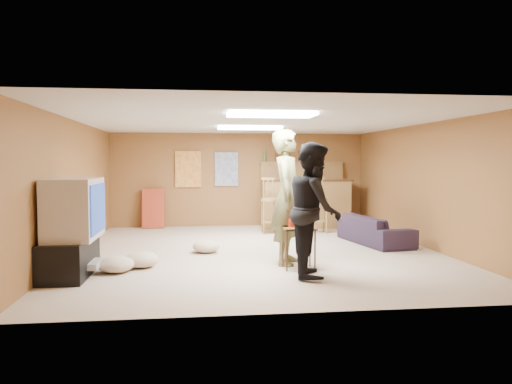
{
  "coord_description": "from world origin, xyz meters",
  "views": [
    {
      "loc": [
        -1.06,
        -8.34,
        1.52
      ],
      "look_at": [
        0.0,
        0.2,
        1.0
      ],
      "focal_mm": 35.0,
      "sensor_mm": 36.0,
      "label": 1
    }
  ],
  "objects": [
    {
      "name": "cushion_near_tv",
      "position": [
        -1.83,
        -1.07,
        0.11
      ],
      "size": [
        0.65,
        0.65,
        0.22
      ],
      "primitive_type": "ellipsoid",
      "rotation": [
        0.0,
        0.0,
        -0.38
      ],
      "color": "tan",
      "rests_on": "ground"
    },
    {
      "name": "bar_shelf",
      "position": [
        1.5,
        3.4,
        1.5
      ],
      "size": [
        2.0,
        0.18,
        0.05
      ],
      "primitive_type": "cube",
      "color": "brown",
      "rests_on": "bar_backing"
    },
    {
      "name": "ceiling_panel_back",
      "position": [
        0.0,
        1.2,
        2.17
      ],
      "size": [
        1.2,
        0.6,
        0.04
      ],
      "primitive_type": "cube",
      "color": "white",
      "rests_on": "ceiling"
    },
    {
      "name": "ground",
      "position": [
        0.0,
        0.0,
        0.0
      ],
      "size": [
        7.0,
        7.0,
        0.0
      ],
      "primitive_type": "plane",
      "color": "tan",
      "rests_on": "ground"
    },
    {
      "name": "sofa",
      "position": [
        2.27,
        0.54,
        0.26
      ],
      "size": [
        0.96,
        1.87,
        0.52
      ],
      "primitive_type": "imported",
      "rotation": [
        0.0,
        0.0,
        1.72
      ],
      "color": "black",
      "rests_on": "ground"
    },
    {
      "name": "tray_table",
      "position": [
        0.41,
        -1.45,
        0.3
      ],
      "size": [
        0.46,
        0.37,
        0.59
      ],
      "primitive_type": "cube",
      "rotation": [
        0.0,
        0.0,
        0.01
      ],
      "color": "#3A2312",
      "rests_on": "ground"
    },
    {
      "name": "tv_body",
      "position": [
        -2.65,
        -1.5,
        0.9
      ],
      "size": [
        0.6,
        1.1,
        0.8
      ],
      "primitive_type": "cube",
      "color": "#B2B2B7",
      "rests_on": "tv_stand"
    },
    {
      "name": "bar_stool_right",
      "position": [
        1.6,
        2.07,
        0.66
      ],
      "size": [
        0.48,
        0.48,
        1.32
      ],
      "primitive_type": null,
      "rotation": [
        0.0,
        0.0,
        0.15
      ],
      "color": "brown",
      "rests_on": "ground"
    },
    {
      "name": "wall_right",
      "position": [
        3.0,
        0.0,
        1.1
      ],
      "size": [
        0.02,
        7.0,
        2.2
      ],
      "primitive_type": "cube",
      "color": "brown",
      "rests_on": "ground"
    },
    {
      "name": "bar_stool_left",
      "position": [
        0.52,
        2.1,
        0.59
      ],
      "size": [
        0.49,
        0.49,
        1.18
      ],
      "primitive_type": null,
      "rotation": [
        0.0,
        0.0,
        0.39
      ],
      "color": "brown",
      "rests_on": "ground"
    },
    {
      "name": "bottle_row",
      "position": [
        1.16,
        3.38,
        1.65
      ],
      "size": [
        1.2,
        0.08,
        0.26
      ],
      "primitive_type": null,
      "color": "#3F7233",
      "rests_on": "bar_shelf"
    },
    {
      "name": "poster_left",
      "position": [
        -1.2,
        3.46,
        1.35
      ],
      "size": [
        0.6,
        0.03,
        0.85
      ],
      "primitive_type": "cube",
      "color": "#BF3F26",
      "rests_on": "wall_back"
    },
    {
      "name": "cup_red_far",
      "position": [
        0.47,
        -1.53,
        0.65
      ],
      "size": [
        0.1,
        0.1,
        0.12
      ],
      "primitive_type": "cylinder",
      "rotation": [
        0.0,
        0.0,
        0.21
      ],
      "color": "#B4260C",
      "rests_on": "tray_table"
    },
    {
      "name": "person_black",
      "position": [
        0.52,
        -1.92,
        0.89
      ],
      "size": [
        0.81,
        0.96,
        1.78
      ],
      "primitive_type": "imported",
      "rotation": [
        0.0,
        0.0,
        1.41
      ],
      "color": "black",
      "rests_on": "ground"
    },
    {
      "name": "ceiling_panel_front",
      "position": [
        0.0,
        -1.5,
        2.17
      ],
      "size": [
        1.2,
        0.6,
        0.04
      ],
      "primitive_type": "cube",
      "color": "white",
      "rests_on": "ceiling"
    },
    {
      "name": "tv_stand",
      "position": [
        -2.72,
        -1.5,
        0.25
      ],
      "size": [
        0.55,
        1.3,
        0.5
      ],
      "primitive_type": "cube",
      "color": "black",
      "rests_on": "ground"
    },
    {
      "name": "poster_right",
      "position": [
        -0.3,
        3.46,
        1.35
      ],
      "size": [
        0.55,
        0.03,
        0.8
      ],
      "primitive_type": "cube",
      "color": "#334C99",
      "rests_on": "wall_back"
    },
    {
      "name": "folding_chair_stack",
      "position": [
        -2.0,
        3.3,
        0.45
      ],
      "size": [
        0.5,
        0.26,
        0.91
      ],
      "primitive_type": "cube",
      "rotation": [
        -0.14,
        0.0,
        0.0
      ],
      "color": "#AB361F",
      "rests_on": "ground"
    },
    {
      "name": "tv_screen",
      "position": [
        -2.34,
        -1.5,
        0.9
      ],
      "size": [
        0.02,
        0.95,
        0.65
      ],
      "primitive_type": "cube",
      "color": "navy",
      "rests_on": "tv_body"
    },
    {
      "name": "dvd_box",
      "position": [
        -2.5,
        -1.5,
        0.15
      ],
      "size": [
        0.35,
        0.5,
        0.08
      ],
      "primitive_type": "cube",
      "color": "#B2B2B7",
      "rests_on": "tv_stand"
    },
    {
      "name": "wall_front",
      "position": [
        0.0,
        -3.5,
        1.1
      ],
      "size": [
        6.0,
        0.02,
        2.2
      ],
      "primitive_type": "cube",
      "color": "brown",
      "rests_on": "ground"
    },
    {
      "name": "wall_left",
      "position": [
        -3.0,
        0.0,
        1.1
      ],
      "size": [
        0.02,
        7.0,
        2.2
      ],
      "primitive_type": "cube",
      "color": "brown",
      "rests_on": "ground"
    },
    {
      "name": "cushion_far",
      "position": [
        -2.14,
        -1.37,
        0.11
      ],
      "size": [
        0.65,
        0.65,
        0.22
      ],
      "primitive_type": "ellipsoid",
      "rotation": [
        0.0,
        0.0,
        -0.41
      ],
      "color": "tan",
      "rests_on": "ground"
    },
    {
      "name": "bar_counter",
      "position": [
        1.5,
        2.95,
        0.55
      ],
      "size": [
        2.0,
        0.6,
        1.1
      ],
      "primitive_type": "cube",
      "color": "brown",
      "rests_on": "ground"
    },
    {
      "name": "cup_red_near",
      "position": [
        0.31,
        -1.4,
        0.65
      ],
      "size": [
        0.09,
        0.09,
        0.12
      ],
      "primitive_type": "cylinder",
      "rotation": [
        0.0,
        0.0,
        -0.04
      ],
      "color": "#B4260C",
      "rests_on": "tray_table"
    },
    {
      "name": "cushion_mid",
      "position": [
        -0.87,
        0.0,
        0.1
      ],
      "size": [
        0.57,
        0.57,
        0.21
      ],
      "primitive_type": "ellipsoid",
      "rotation": [
        0.0,
        0.0,
        0.29
      ],
      "color": "tan",
      "rests_on": "ground"
    },
    {
      "name": "bar_backing",
      "position": [
        1.5,
        3.42,
        1.2
      ],
      "size": [
        2.0,
        0.14,
        0.6
      ],
      "primitive_type": "cube",
      "color": "brown",
      "rests_on": "bar_counter"
    },
    {
      "name": "person_olive",
      "position": [
        0.32,
        -1.08,
        1.0
      ],
      "size": [
        0.69,
        0.85,
        2.0
      ],
      "primitive_type": "imported",
      "rotation": [
        0.0,
        0.0,
        1.24
      ],
      "color": "brown",
      "rests_on": "ground"
    },
    {
      "name": "bar_lip",
      "position": [
        1.5,
        2.7,
        1.1
      ],
      "size": [
        2.1,
        0.12,
        0.05
      ],
      "primitive_type": "cube",
      "color": "#3A2312",
      "rests_on": "bar_counter"
    },
    {
      "name": "ceiling",
      "position": [
        0.0,
        0.0,
        2.2
      ],
      "size": [
        6.0,
        7.0,
        0.02
      ],
      "primitive_type": "cube",
      "color": "silver",
      "rests_on": "ground"
    },
    {
      "name": "wall_back",
      "position": [
        0.0,
        3.5,
        1.1
      ],
      "size": [
        6.0,
        0.02,
        2.2
      ],
      "primitive_type": "cube",
      "color": "brown",
      "rests_on": "ground"
    },
    {
      "name": "cup_blue",
      "position": [
        0.57,
        -1.37,
        0.64
      ],
      "size": [
        0.09,
        0.09,
        0.1
      ],
      "primitive_type": "cylinder",
      "rotation": [
        0.0,
        0.0,
        -0.25
      ],
      "color": "navy",
      "rests_on": "tray_table"
    }
  ]
}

